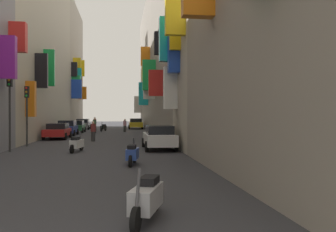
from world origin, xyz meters
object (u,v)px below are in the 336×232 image
(parked_car_green, at_px, (76,126))
(pedestrian_near_left, at_px, (125,126))
(parked_car_red, at_px, (58,131))
(pedestrian_near_right, at_px, (94,126))
(parked_car_blue, at_px, (67,128))
(scooter_white, at_px, (77,144))
(parked_car_grey, at_px, (83,124))
(scooter_silver, at_px, (147,198))
(traffic_light_far_corner, at_px, (27,105))
(traffic_light_near_corner, at_px, (10,99))
(pedestrian_mid_street, at_px, (95,124))
(scooter_blue, at_px, (132,154))
(pedestrian_crossing, at_px, (93,131))
(parked_car_yellow, at_px, (136,123))
(scooter_black, at_px, (103,127))
(parked_car_white, at_px, (159,137))

(parked_car_green, bearing_deg, pedestrian_near_left, 4.76)
(parked_car_red, relative_size, pedestrian_near_right, 2.50)
(parked_car_blue, relative_size, scooter_white, 2.13)
(parked_car_grey, height_order, scooter_silver, parked_car_grey)
(parked_car_red, distance_m, traffic_light_far_corner, 7.14)
(parked_car_grey, relative_size, parked_car_blue, 1.02)
(pedestrian_near_left, height_order, pedestrian_near_right, pedestrian_near_right)
(pedestrian_near_left, distance_m, traffic_light_near_corner, 22.37)
(pedestrian_mid_street, distance_m, traffic_light_near_corner, 23.80)
(parked_car_green, relative_size, parked_car_grey, 0.95)
(scooter_blue, height_order, pedestrian_near_right, pedestrian_near_right)
(scooter_blue, relative_size, traffic_light_far_corner, 0.47)
(scooter_blue, distance_m, pedestrian_crossing, 13.35)
(parked_car_red, xyz_separation_m, traffic_light_far_corner, (-0.78, -6.81, 2.00))
(parked_car_grey, relative_size, parked_car_yellow, 1.03)
(scooter_black, distance_m, traffic_light_far_corner, 20.62)
(traffic_light_far_corner, bearing_deg, scooter_blue, -54.65)
(parked_car_grey, relative_size, scooter_blue, 2.29)
(scooter_silver, bearing_deg, parked_car_blue, 101.41)
(scooter_black, bearing_deg, traffic_light_far_corner, -101.22)
(scooter_blue, height_order, pedestrian_near_left, pedestrian_near_left)
(parked_car_blue, bearing_deg, scooter_blue, -74.70)
(pedestrian_crossing, bearing_deg, scooter_blue, -78.62)
(pedestrian_near_left, bearing_deg, parked_car_yellow, 79.18)
(scooter_black, bearing_deg, parked_car_white, -79.14)
(scooter_silver, bearing_deg, pedestrian_mid_street, 95.73)
(parked_car_red, distance_m, parked_car_yellow, 20.97)
(scooter_blue, distance_m, pedestrian_near_right, 25.21)
(parked_car_yellow, bearing_deg, pedestrian_crossing, -100.61)
(pedestrian_crossing, xyz_separation_m, pedestrian_near_right, (-0.78, 11.89, 0.06))
(parked_car_green, distance_m, parked_car_grey, 8.55)
(parked_car_red, xyz_separation_m, pedestrian_near_right, (2.45, 8.82, 0.12))
(parked_car_white, distance_m, pedestrian_near_left, 21.01)
(pedestrian_crossing, relative_size, traffic_light_far_corner, 0.40)
(scooter_blue, xyz_separation_m, traffic_light_near_corner, (-6.69, 5.96, 2.54))
(parked_car_white, bearing_deg, scooter_black, 100.86)
(traffic_light_far_corner, bearing_deg, parked_car_grey, 88.12)
(pedestrian_near_right, bearing_deg, parked_car_grey, 102.94)
(parked_car_yellow, distance_m, traffic_light_far_corner, 27.73)
(parked_car_grey, relative_size, scooter_silver, 2.26)
(scooter_blue, distance_m, pedestrian_mid_street, 29.71)
(parked_car_green, xyz_separation_m, pedestrian_mid_street, (1.90, 2.75, 0.14))
(parked_car_white, height_order, traffic_light_far_corner, traffic_light_far_corner)
(parked_car_green, xyz_separation_m, pedestrian_near_left, (5.58, 0.47, 0.03))
(scooter_black, bearing_deg, parked_car_green, -137.41)
(parked_car_green, bearing_deg, pedestrian_crossing, -77.73)
(parked_car_white, distance_m, scooter_black, 23.61)
(scooter_black, distance_m, pedestrian_mid_street, 1.14)
(pedestrian_mid_street, height_order, traffic_light_far_corner, traffic_light_far_corner)
(parked_car_green, relative_size, scooter_silver, 2.15)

